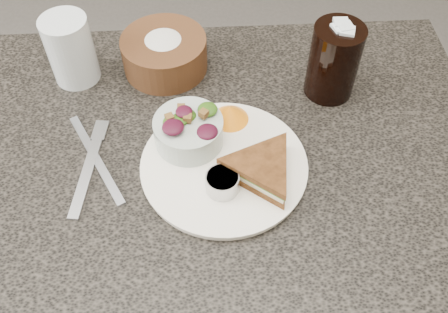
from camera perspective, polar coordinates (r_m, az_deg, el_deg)
dining_table at (r=1.13m, az=-2.63°, el=-12.37°), size 1.00×0.70×0.75m
dinner_plate at (r=0.80m, az=-0.00°, el=-1.07°), size 0.26×0.26×0.01m
sandwich at (r=0.77m, az=4.40°, el=-1.43°), size 0.20×0.20×0.04m
salad_bowl at (r=0.80m, az=-4.10°, el=3.30°), size 0.12×0.12×0.07m
dressing_ramekin at (r=0.75m, az=-0.19°, el=-3.03°), size 0.06×0.06×0.03m
orange_wedge at (r=0.84m, az=0.72°, el=4.96°), size 0.08×0.08×0.03m
fork at (r=0.82m, az=-15.35°, el=-1.72°), size 0.04×0.18×0.00m
knife at (r=0.84m, az=-14.42°, el=-0.21°), size 0.11×0.19×0.00m
bread_basket at (r=0.94m, az=-6.88°, el=12.14°), size 0.18×0.18×0.09m
cola_glass at (r=0.89m, az=12.49°, el=10.87°), size 0.10×0.10×0.15m
water_glass at (r=0.94m, az=-17.12°, el=11.59°), size 0.10×0.10×0.13m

